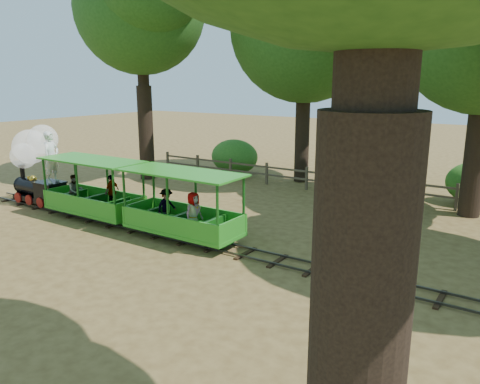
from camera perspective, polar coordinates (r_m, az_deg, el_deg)
The scene contains 11 objects.
ground at distance 13.41m, azimuth -2.96°, elevation -6.76°, with size 90.00×90.00×0.00m, color olive.
track at distance 13.39m, azimuth -2.96°, elevation -6.49°, with size 22.00×1.00×0.10m.
locomotive at distance 19.08m, azimuth -23.69°, elevation 3.69°, with size 2.77×1.28×3.14m.
carriage_front at distance 16.65m, azimuth -17.41°, elevation -0.50°, with size 3.80×1.55×1.97m.
carriage_rear at distance 13.86m, azimuth -7.11°, elevation -2.68°, with size 3.80×1.55×1.97m.
oak_nw at distance 23.04m, azimuth -12.03°, elevation 21.76°, with size 7.35×6.47×10.73m.
oak_nc at distance 22.05m, azimuth 8.05°, elevation 20.25°, with size 8.34×7.34×10.28m.
fence at distance 20.02m, azimuth 10.71°, elevation 1.54°, with size 18.10×0.10×1.00m.
shrub_west at distance 23.74m, azimuth -0.68°, elevation 4.34°, with size 2.51×1.93×1.74m, color #2D6B1E.
shrub_mid_w at distance 20.55m, azimuth 16.70°, elevation 3.06°, with size 3.25×2.50×2.25m, color #2D6B1E.
shrub_east at distance 19.88m, azimuth 27.10°, elevation 0.94°, with size 2.40×1.84×1.66m, color #2D6B1E.
Camera 1 is at (7.49, -10.11, 4.63)m, focal length 35.00 mm.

